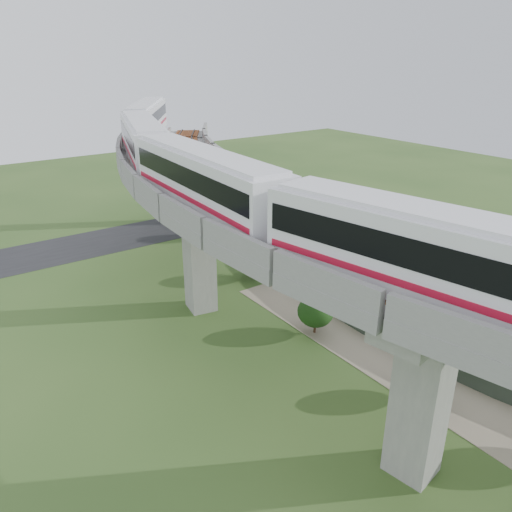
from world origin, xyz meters
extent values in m
plane|color=#325020|center=(0.00, 0.00, 0.00)|extent=(160.00, 160.00, 0.00)
cube|color=gray|center=(14.00, -2.00, 0.02)|extent=(18.00, 26.00, 0.04)
cube|color=#232326|center=(0.00, 30.00, 0.01)|extent=(60.00, 8.00, 0.03)
cube|color=#99968E|center=(9.12, 31.80, 4.20)|extent=(2.86, 2.93, 8.40)
cube|color=#99968E|center=(9.12, 31.80, 9.00)|extent=(7.21, 5.74, 1.20)
cube|color=#99968E|center=(0.91, 10.42, 4.20)|extent=(2.35, 2.51, 8.40)
cube|color=#99968E|center=(0.91, 10.42, 9.00)|extent=(7.31, 3.58, 1.20)
cube|color=#99968E|center=(0.91, -10.42, 4.20)|extent=(2.35, 2.51, 8.40)
cube|color=#99968E|center=(0.91, -10.42, 9.00)|extent=(7.31, 3.58, 1.20)
cube|color=gray|center=(6.19, 26.54, 10.00)|extent=(16.42, 20.91, 0.80)
cube|color=gray|center=(2.33, 28.44, 10.90)|extent=(8.66, 17.08, 1.00)
cube|color=gray|center=(10.04, 24.64, 10.90)|extent=(8.66, 17.08, 1.00)
cube|color=brown|center=(4.21, 27.51, 10.46)|extent=(10.68, 18.08, 0.12)
cube|color=black|center=(4.21, 27.51, 10.58)|extent=(9.69, 17.59, 0.12)
cube|color=brown|center=(8.16, 25.56, 10.46)|extent=(10.68, 18.08, 0.12)
cube|color=black|center=(8.16, 25.56, 10.58)|extent=(9.69, 17.59, 0.12)
cube|color=gray|center=(0.70, 9.13, 10.00)|extent=(11.77, 20.03, 0.80)
cube|color=gray|center=(-3.55, 9.78, 10.90)|extent=(3.22, 18.71, 1.00)
cube|color=gray|center=(4.95, 8.47, 10.90)|extent=(3.22, 18.71, 1.00)
cube|color=brown|center=(-1.48, 9.46, 10.46)|extent=(5.44, 19.05, 0.12)
cube|color=black|center=(-1.48, 9.46, 10.58)|extent=(4.35, 18.88, 0.12)
cube|color=brown|center=(2.87, 8.79, 10.46)|extent=(5.44, 19.05, 0.12)
cube|color=black|center=(2.87, 8.79, 10.58)|extent=(4.35, 18.88, 0.12)
cube|color=gray|center=(0.70, -9.13, 10.00)|extent=(11.77, 20.03, 0.80)
cube|color=gray|center=(-3.55, -9.78, 10.90)|extent=(3.22, 18.71, 1.00)
cube|color=gray|center=(4.95, -8.47, 10.90)|extent=(3.22, 18.71, 1.00)
cube|color=brown|center=(-1.48, -9.46, 10.46)|extent=(5.44, 19.05, 0.12)
cube|color=black|center=(-1.48, -9.46, 10.58)|extent=(4.35, 18.88, 0.12)
cube|color=brown|center=(2.87, -8.79, 10.46)|extent=(5.44, 19.05, 0.12)
cube|color=black|center=(2.87, -8.79, 10.58)|extent=(4.35, 18.88, 0.12)
cube|color=silver|center=(-1.07, -11.80, 12.24)|extent=(5.50, 15.24, 3.20)
cube|color=silver|center=(-1.07, -11.80, 13.94)|extent=(4.82, 14.40, 0.22)
cube|color=black|center=(-1.07, -11.80, 12.69)|extent=(5.44, 14.66, 1.15)
cube|color=#AD1128|center=(-1.07, -11.80, 11.49)|extent=(5.44, 14.66, 0.30)
cube|color=black|center=(-1.07, -11.80, 10.78)|extent=(4.28, 12.88, 0.28)
cube|color=silver|center=(-2.09, 3.73, 12.24)|extent=(3.59, 15.13, 3.20)
cube|color=silver|center=(-2.09, 3.73, 13.94)|extent=(3.01, 14.35, 0.22)
cube|color=black|center=(-2.09, 3.73, 12.69)|extent=(3.62, 14.54, 1.15)
cube|color=#AD1128|center=(-2.09, 3.73, 11.49)|extent=(3.62, 14.54, 0.30)
cube|color=black|center=(-2.09, 3.73, 10.78)|extent=(2.66, 12.84, 0.28)
cube|color=silver|center=(0.78, 19.02, 12.24)|extent=(7.16, 15.11, 3.20)
cube|color=silver|center=(0.78, 19.02, 13.94)|extent=(6.41, 14.23, 0.22)
cube|color=black|center=(0.78, 19.02, 12.69)|extent=(7.03, 14.55, 1.15)
cube|color=#AD1128|center=(0.78, 19.02, 11.49)|extent=(7.03, 14.55, 0.30)
cube|color=black|center=(0.78, 19.02, 10.78)|extent=(5.71, 12.72, 0.28)
cube|color=silver|center=(7.35, 33.12, 12.24)|extent=(10.27, 14.13, 3.20)
cube|color=silver|center=(7.35, 33.12, 13.94)|extent=(9.42, 13.21, 0.22)
cube|color=black|center=(7.35, 33.12, 12.69)|extent=(10.00, 13.66, 1.15)
cube|color=#AD1128|center=(7.35, 33.12, 11.49)|extent=(10.00, 13.66, 0.30)
cube|color=black|center=(7.35, 33.12, 10.78)|extent=(8.40, 11.80, 0.28)
cylinder|color=#2D382D|center=(12.25, 19.29, 0.75)|extent=(0.08, 0.08, 1.50)
cube|color=#2D382D|center=(11.38, 16.98, 0.75)|extent=(1.69, 4.77, 1.40)
cylinder|color=#2D382D|center=(10.62, 14.63, 0.75)|extent=(0.08, 0.08, 1.50)
cube|color=#2D382D|center=(9.98, 12.24, 0.75)|extent=(1.23, 4.91, 1.40)
cylinder|color=#2D382D|center=(9.45, 9.83, 0.75)|extent=(0.08, 0.08, 1.50)
cube|color=#2D382D|center=(9.03, 7.39, 0.75)|extent=(0.75, 4.99, 1.40)
cylinder|color=#2D382D|center=(8.74, 4.94, 0.75)|extent=(0.08, 0.08, 1.50)
cube|color=#2D382D|center=(8.56, 2.47, 0.75)|extent=(0.27, 5.04, 1.40)
cylinder|color=#2D382D|center=(8.50, 0.00, 0.75)|extent=(0.08, 0.08, 1.50)
cube|color=#2D382D|center=(8.56, -2.47, 0.75)|extent=(0.27, 5.04, 1.40)
cylinder|color=#2D382D|center=(8.74, -4.94, 0.75)|extent=(0.08, 0.08, 1.50)
cube|color=#2D382D|center=(9.03, -7.39, 0.75)|extent=(0.75, 4.99, 1.40)
cylinder|color=#2D382D|center=(9.45, -9.83, 0.75)|extent=(0.08, 0.08, 1.50)
cylinder|color=#382314|center=(12.15, 23.10, 0.89)|extent=(0.18, 0.18, 1.79)
ellipsoid|color=#163511|center=(12.15, 23.10, 2.64)|extent=(2.83, 2.83, 2.41)
cylinder|color=#382314|center=(7.62, 12.60, 0.47)|extent=(0.18, 0.18, 0.94)
ellipsoid|color=#163511|center=(7.62, 12.60, 1.81)|extent=(2.90, 2.90, 2.46)
cylinder|color=#382314|center=(5.76, 2.13, 0.49)|extent=(0.18, 0.18, 0.98)
ellipsoid|color=#163511|center=(5.76, 2.13, 1.78)|extent=(2.66, 2.66, 2.26)
cylinder|color=#382314|center=(6.52, -7.34, 0.62)|extent=(0.18, 0.18, 1.24)
ellipsoid|color=#163511|center=(6.52, -7.34, 1.93)|extent=(2.30, 2.30, 1.95)
imported|color=silver|center=(12.35, -7.78, 0.70)|extent=(3.84, 3.85, 1.32)
imported|color=#B31023|center=(20.06, -4.24, 0.61)|extent=(3.69, 2.25, 1.15)
imported|color=black|center=(16.82, -0.31, 0.64)|extent=(4.42, 2.80, 1.19)
camera|label=1|loc=(-16.35, -21.38, 19.27)|focal=35.00mm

